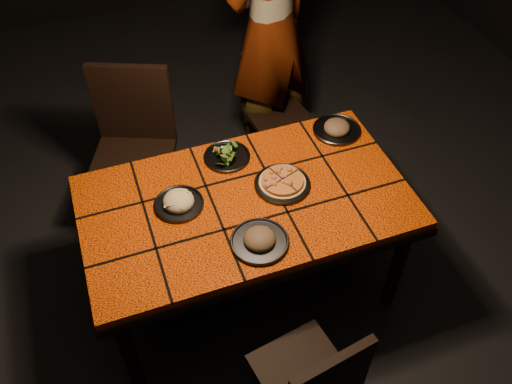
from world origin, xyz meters
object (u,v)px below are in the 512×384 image
object	(u,v)px
chair_far_left	(134,139)
chair_far_right	(273,101)
dining_table	(246,209)
plate_pasta	(179,202)
chair_near	(313,380)
plate_pizza	(282,183)
diner	(271,29)

from	to	relation	value
chair_far_left	chair_far_right	xyz separation A→B (m)	(0.96, 0.19, -0.10)
dining_table	plate_pasta	size ratio (longest dim) A/B	6.69
chair_near	plate_pizza	xyz separation A→B (m)	(0.20, 0.88, 0.29)
dining_table	chair_far_left	world-z (taller)	chair_far_left
chair_far_right	plate_pasta	bearing A→B (deg)	-138.73
dining_table	diner	bearing A→B (deg)	63.68
chair_near	chair_far_left	distance (m)	1.73
chair_far_left	diner	distance (m)	1.09
chair_far_left	plate_pasta	world-z (taller)	chair_far_left
dining_table	chair_far_right	xyz separation A→B (m)	(0.54, 1.00, -0.19)
dining_table	chair_far_left	size ratio (longest dim) A/B	1.59
plate_pasta	chair_far_right	bearing A→B (deg)	47.42
chair_far_right	plate_pizza	xyz separation A→B (m)	(-0.34, -0.98, 0.28)
chair_near	diner	world-z (taller)	diner
chair_far_right	chair_far_left	bearing A→B (deg)	-175.24
diner	chair_far_right	bearing A→B (deg)	56.25
plate_pizza	chair_near	bearing A→B (deg)	-102.71
chair_far_left	diner	world-z (taller)	diner
chair_far_left	diner	xyz separation A→B (m)	(0.98, 0.31, 0.36)
diner	plate_pizza	xyz separation A→B (m)	(-0.36, -1.11, -0.18)
dining_table	plate_pasta	xyz separation A→B (m)	(-0.32, 0.07, 0.10)
chair_near	chair_far_right	size ratio (longest dim) A/B	0.99
dining_table	diner	distance (m)	1.29
dining_table	diner	size ratio (longest dim) A/B	0.86
chair_near	plate_pasta	bearing A→B (deg)	-80.14
plate_pizza	dining_table	bearing A→B (deg)	-173.05
plate_pizza	chair_far_right	bearing A→B (deg)	70.90
chair_near	chair_far_right	distance (m)	1.93
dining_table	plate_pizza	distance (m)	0.23
chair_near	plate_pizza	bearing A→B (deg)	-112.10
plate_pasta	diner	bearing A→B (deg)	50.45
chair_near	plate_pizza	distance (m)	0.94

